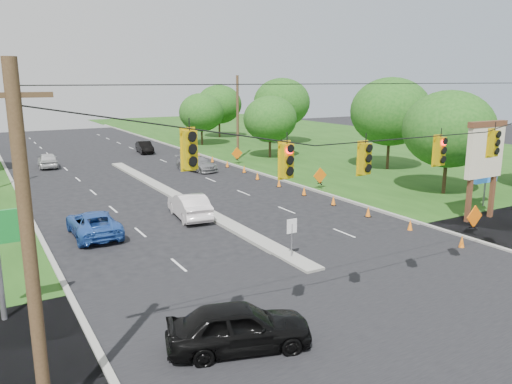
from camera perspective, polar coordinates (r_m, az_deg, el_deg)
ground at (r=20.16m, az=13.88°, el=-12.69°), size 160.00×160.00×0.00m
grass_right at (r=54.76m, az=22.21°, el=2.80°), size 40.00×160.00×0.06m
cross_street at (r=20.16m, az=13.88°, el=-12.69°), size 160.00×14.00×0.02m
curb_left at (r=43.84m, az=-25.74°, el=0.22°), size 0.25×110.00×0.16m
curb_right at (r=49.44m, az=-1.81°, el=2.77°), size 0.25×110.00×0.16m
median at (r=37.28m, az=-8.94°, el=-0.67°), size 1.00×34.00×0.18m
median_sign at (r=23.97m, az=4.11°, el=-4.45°), size 0.55×0.06×2.05m
signal_span at (r=17.89m, az=16.81°, el=0.72°), size 25.60×0.32×9.00m
utility_pole_far_right at (r=54.39m, az=-2.11°, el=8.45°), size 0.28×0.28×9.00m
pylon_sign at (r=33.58m, az=24.71°, el=3.80°), size 5.90×2.30×6.12m
cone_0 at (r=27.96m, az=22.46°, el=-5.28°), size 0.32×0.32×0.70m
cone_1 at (r=30.09m, az=17.21°, el=-3.63°), size 0.32×0.32×0.70m
cone_2 at (r=32.46m, az=12.70°, el=-2.19°), size 0.32×0.32×0.70m
cone_3 at (r=35.02m, az=8.84°, el=-0.94°), size 0.32×0.32×0.70m
cone_4 at (r=37.73m, az=5.52°, el=0.14°), size 0.32×0.32×0.70m
cone_5 at (r=40.56m, az=2.65°, el=1.07°), size 0.32×0.32×0.70m
cone_6 at (r=43.49m, az=0.16°, el=1.87°), size 0.32×0.32×0.70m
cone_7 at (r=46.78m, az=-1.36°, el=2.64°), size 0.32×0.32×0.70m
cone_8 at (r=49.84m, az=-3.30°, el=3.24°), size 0.32×0.32×0.70m
cone_9 at (r=52.95m, az=-5.01°, el=3.77°), size 0.32×0.32×0.70m
cone_10 at (r=56.10m, az=-6.53°, el=4.24°), size 0.32×0.32×0.70m
cone_11 at (r=59.30m, az=-7.90°, el=4.66°), size 0.32×0.32×0.70m
work_sign_0 at (r=30.07m, az=23.69°, el=-2.70°), size 1.27×0.58×1.37m
work_sign_1 at (r=39.67m, az=7.33°, el=1.80°), size 1.27×0.58×1.37m
work_sign_2 at (r=51.34m, az=-2.19°, el=4.37°), size 1.27×0.58×1.37m
tree_7 at (r=39.87m, az=21.16°, el=6.73°), size 6.72×6.72×7.84m
tree_8 at (r=49.47m, az=15.12°, el=8.86°), size 7.56×7.56×8.82m
tree_9 at (r=55.27m, az=1.62°, el=8.35°), size 5.88×5.88×6.86m
tree_10 at (r=67.91m, az=2.97°, el=10.20°), size 7.56×7.56×8.82m
tree_11 at (r=75.56m, az=-4.24°, el=9.96°), size 6.72×6.72×7.84m
tree_12 at (r=66.73m, az=-6.27°, el=9.03°), size 5.88×5.88×6.86m
black_sedan at (r=16.55m, az=-1.94°, el=-15.12°), size 5.01×3.13×1.59m
white_sedan at (r=31.60m, az=-7.63°, el=-1.57°), size 2.21×4.96×1.58m
blue_pickup at (r=29.22m, az=-18.09°, el=-3.44°), size 2.44×5.16×1.42m
silver_car_far at (r=48.10m, az=-6.78°, el=3.25°), size 3.13×5.18×1.40m
silver_car_oncoming at (r=53.70m, az=-22.71°, el=3.39°), size 2.09×4.51×1.50m
dark_car_receding at (r=61.02m, az=-12.62°, el=5.02°), size 1.93×4.36×1.39m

